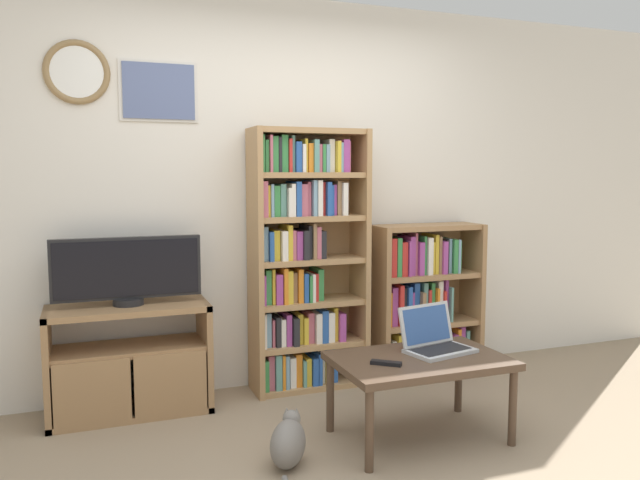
% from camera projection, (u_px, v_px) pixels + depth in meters
% --- Properties ---
extents(wall_back, '(6.77, 0.09, 2.60)m').
position_uv_depth(wall_back, '(277.00, 193.00, 4.23)').
color(wall_back, silver).
rests_on(wall_back, ground_plane).
extents(tv_stand, '(0.94, 0.40, 0.66)m').
position_uv_depth(tv_stand, '(130.00, 360.00, 3.73)').
color(tv_stand, '#9E754C').
rests_on(tv_stand, ground_plane).
extents(television, '(0.86, 0.18, 0.41)m').
position_uv_depth(television, '(127.00, 270.00, 3.70)').
color(television, black).
rests_on(television, tv_stand).
extents(bookshelf_tall, '(0.77, 0.30, 1.73)m').
position_uv_depth(bookshelf_tall, '(302.00, 261.00, 4.15)').
color(bookshelf_tall, tan).
rests_on(bookshelf_tall, ground_plane).
extents(bookshelf_short, '(0.80, 0.31, 1.08)m').
position_uv_depth(bookshelf_short, '(421.00, 303.00, 4.50)').
color(bookshelf_short, '#9E754C').
rests_on(bookshelf_short, ground_plane).
extents(coffee_table, '(0.92, 0.60, 0.45)m').
position_uv_depth(coffee_table, '(420.00, 366.00, 3.37)').
color(coffee_table, '#4C3828').
rests_on(coffee_table, ground_plane).
extents(laptop, '(0.41, 0.34, 0.25)m').
position_uv_depth(laptop, '(434.00, 340.00, 3.48)').
color(laptop, '#B7BABC').
rests_on(laptop, coffee_table).
extents(remote_near_laptop, '(0.15, 0.14, 0.02)m').
position_uv_depth(remote_near_laptop, '(386.00, 363.00, 3.23)').
color(remote_near_laptop, black).
rests_on(remote_near_laptop, coffee_table).
extents(cat, '(0.29, 0.47, 0.27)m').
position_uv_depth(cat, '(289.00, 442.00, 3.08)').
color(cat, slate).
rests_on(cat, ground_plane).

